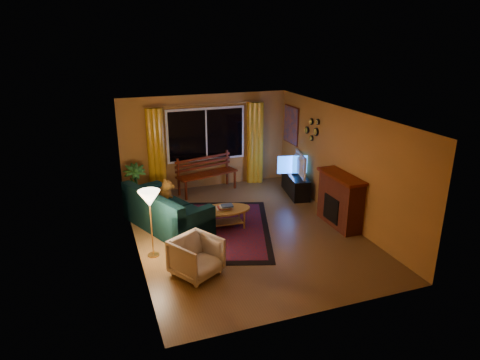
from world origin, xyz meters
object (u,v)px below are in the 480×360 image
object	(u,v)px
coffee_table	(223,218)
tv_console	(296,185)
floor_lamp	(151,225)
bench	(208,183)
armchair	(196,255)
sofa	(167,209)

from	to	relation	value
coffee_table	tv_console	distance (m)	2.70
floor_lamp	bench	bearing A→B (deg)	57.44
armchair	floor_lamp	world-z (taller)	floor_lamp
floor_lamp	tv_console	size ratio (longest dim) A/B	1.02
sofa	tv_console	bearing A→B (deg)	-8.98
sofa	tv_console	size ratio (longest dim) A/B	1.71
bench	coffee_table	size ratio (longest dim) A/B	1.39
bench	armchair	distance (m)	4.09
floor_lamp	tv_console	world-z (taller)	floor_lamp
sofa	tv_console	distance (m)	3.62
sofa	bench	bearing A→B (deg)	29.39
bench	floor_lamp	world-z (taller)	floor_lamp
bench	coffee_table	bearing A→B (deg)	-111.71
armchair	floor_lamp	xyz separation A→B (m)	(-0.61, 0.92, 0.27)
coffee_table	floor_lamp	bearing A→B (deg)	-155.59
tv_console	bench	bearing A→B (deg)	166.42
sofa	floor_lamp	distance (m)	1.26
armchair	tv_console	distance (m)	4.49
bench	armchair	size ratio (longest dim) A/B	2.18
bench	tv_console	xyz separation A→B (m)	(2.11, -0.94, 0.02)
coffee_table	tv_console	xyz separation A→B (m)	(2.37, 1.28, 0.05)
bench	tv_console	world-z (taller)	tv_console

